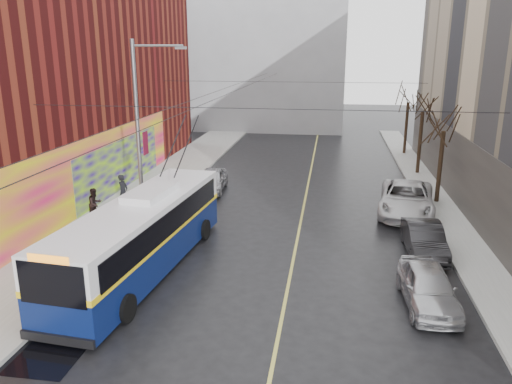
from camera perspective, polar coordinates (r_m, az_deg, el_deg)
ground at (r=15.49m, az=-3.62°, el=-17.49°), size 140.00×140.00×0.00m
sidewalk_left at (r=28.19m, az=-14.47°, el=-2.00°), size 4.00×60.00×0.15m
sidewalk_right at (r=26.74m, az=21.47°, el=-3.61°), size 2.00×60.00×0.15m
lane_line at (r=27.97m, az=5.44°, el=-1.84°), size 0.12×50.00×0.01m
building_left at (r=32.63m, az=-27.25°, el=11.56°), size 12.11×36.00×14.00m
building_far at (r=58.27m, az=-0.12°, el=16.47°), size 20.50×12.10×18.00m
streetlight_pole at (r=24.61m, az=-13.02°, el=6.96°), size 2.65×0.60×9.00m
catenary_wires at (r=27.99m, az=-2.56°, el=11.28°), size 18.00×60.00×0.22m
tree_near at (r=29.47m, az=20.80°, el=8.03°), size 3.20×3.20×6.40m
tree_mid at (r=36.28m, az=18.63°, el=9.98°), size 3.20×3.20×6.68m
tree_far at (r=43.18m, az=17.09°, el=10.80°), size 3.20×3.20×6.57m
puddle at (r=16.83m, az=-22.60°, el=-15.84°), size 2.47×3.14×0.01m
pigeons_flying at (r=23.15m, az=-7.05°, el=13.09°), size 3.35×3.49×1.26m
trolleybus at (r=20.22m, az=-12.87°, el=-4.71°), size 3.50×11.73×5.49m
parked_car_a at (r=18.38m, az=19.07°, el=-10.18°), size 1.88×4.20×1.40m
parked_car_b at (r=22.70m, az=18.65°, el=-5.14°), size 1.51×4.17×1.37m
parked_car_c at (r=27.87m, az=16.83°, el=-0.76°), size 3.58×6.33×1.67m
following_car at (r=31.19m, az=-5.08°, el=1.38°), size 1.92×4.21×1.40m
pedestrian_a at (r=28.01m, az=-14.94°, el=0.04°), size 0.51×0.73×1.90m
pedestrian_b at (r=26.67m, az=-17.93°, el=-1.29°), size 0.88×0.97×1.64m
pedestrian_c at (r=24.23m, az=-14.59°, el=-2.68°), size 1.05×1.26×1.69m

